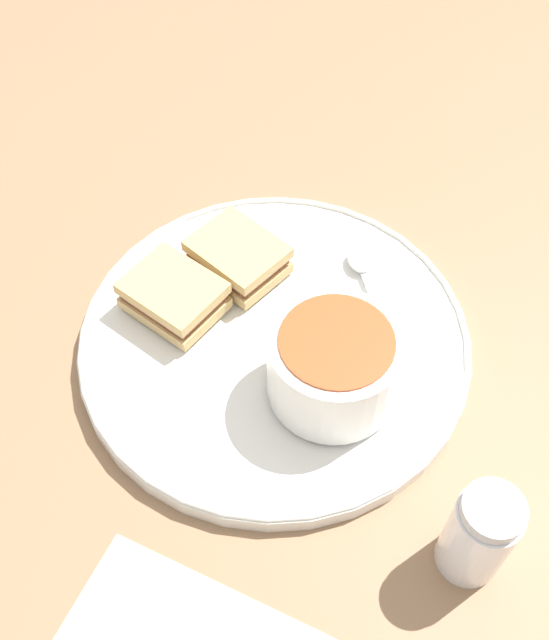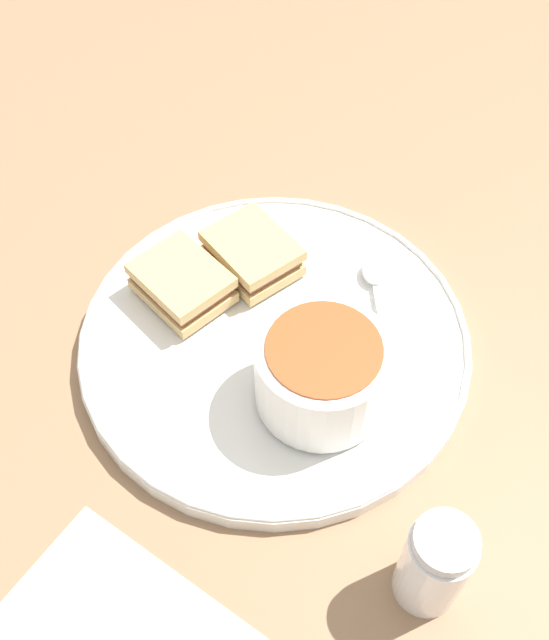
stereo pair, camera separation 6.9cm
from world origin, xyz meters
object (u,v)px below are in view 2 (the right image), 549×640
object	(u,v)px
sandwich_half_far	(182,283)
soup_bowl	(322,372)
salt_shaker	(434,565)
sandwich_half_near	(252,253)
spoon	(375,279)

from	to	relation	value
sandwich_half_far	soup_bowl	bearing A→B (deg)	-86.50
soup_bowl	sandwich_half_far	size ratio (longest dim) A/B	1.29
sandwich_half_far	salt_shaker	world-z (taller)	salt_shaker
salt_shaker	soup_bowl	bearing A→B (deg)	70.66
soup_bowl	sandwich_half_far	distance (m)	0.18
soup_bowl	sandwich_half_far	bearing A→B (deg)	93.50
sandwich_half_near	sandwich_half_far	distance (m)	0.08
soup_bowl	salt_shaker	xyz separation A→B (m)	(-0.06, -0.17, -0.01)
soup_bowl	salt_shaker	distance (m)	0.18
spoon	salt_shaker	xyz separation A→B (m)	(-0.19, -0.22, 0.02)
sandwich_half_near	salt_shaker	world-z (taller)	salt_shaker
soup_bowl	spoon	size ratio (longest dim) A/B	1.23
spoon	sandwich_half_near	distance (m)	0.13
sandwich_half_near	sandwich_half_far	bearing A→B (deg)	165.15
spoon	sandwich_half_far	world-z (taller)	sandwich_half_far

